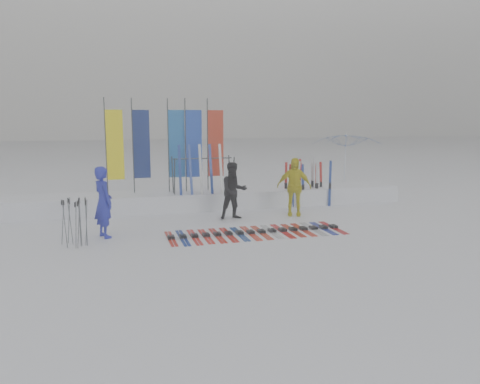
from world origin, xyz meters
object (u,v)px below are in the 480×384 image
object	(u,v)px
tent_canopy	(346,164)
ski_row	(256,232)
person_yellow	(294,187)
ski_rack	(203,170)
person_blue	(103,202)
person_black	(234,191)

from	to	relation	value
tent_canopy	ski_row	bearing A→B (deg)	-136.84
person_yellow	ski_row	bearing A→B (deg)	-114.33
tent_canopy	ski_rack	bearing A→B (deg)	-166.40
tent_canopy	ski_rack	size ratio (longest dim) A/B	1.41
person_blue	tent_canopy	size ratio (longest dim) A/B	0.66
person_blue	person_black	bearing A→B (deg)	-95.90
person_black	tent_canopy	world-z (taller)	tent_canopy
person_blue	ski_rack	size ratio (longest dim) A/B	0.93
person_blue	ski_rack	distance (m)	4.40
person_blue	ski_row	world-z (taller)	person_blue
ski_row	person_black	bearing A→B (deg)	93.24
person_blue	ski_rack	world-z (taller)	person_blue
tent_canopy	ski_row	size ratio (longest dim) A/B	0.60
ski_row	tent_canopy	bearing A→B (deg)	43.16
tent_canopy	ski_rack	xyz separation A→B (m)	(-6.20, -1.50, 0.09)
person_yellow	ski_row	size ratio (longest dim) A/B	0.39
person_yellow	person_black	bearing A→B (deg)	-160.16
tent_canopy	ski_row	world-z (taller)	tent_canopy
person_blue	person_yellow	size ratio (longest dim) A/B	1.01
person_yellow	ski_rack	distance (m)	3.16
ski_row	person_blue	bearing A→B (deg)	170.49
person_blue	person_black	xyz separation A→B (m)	(3.88, 1.29, -0.05)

